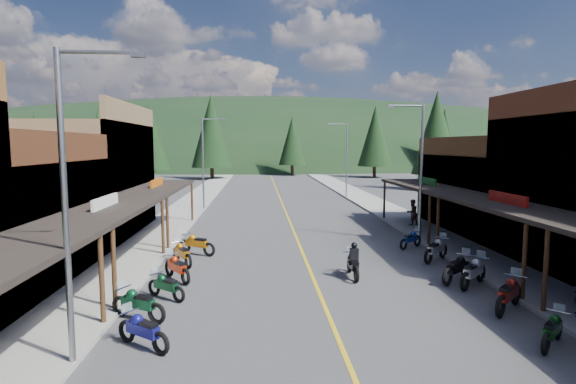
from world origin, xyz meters
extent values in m
plane|color=#38383A|center=(0.00, 0.00, 0.00)|extent=(220.00, 220.00, 0.00)
cube|color=gold|center=(0.00, 20.00, 0.01)|extent=(0.15, 90.00, 0.01)
cube|color=gray|center=(-8.70, 20.00, 0.07)|extent=(3.40, 94.00, 0.15)
cube|color=gray|center=(8.70, 20.00, 0.07)|extent=(3.40, 94.00, 0.15)
cylinder|color=#472D19|center=(-7.20, -3.40, 1.50)|extent=(0.16, 0.16, 3.00)
cube|color=#3F2111|center=(-10.15, 1.70, 3.10)|extent=(0.30, 9.00, 6.20)
cube|color=black|center=(-8.70, 1.70, 3.00)|extent=(3.20, 9.00, 0.18)
cylinder|color=#472D19|center=(-7.20, -2.20, 1.50)|extent=(0.16, 0.16, 3.00)
cylinder|color=#472D19|center=(-7.20, 5.60, 1.50)|extent=(0.16, 0.16, 3.00)
cube|color=silver|center=(-8.70, 1.70, 3.20)|extent=(0.12, 3.00, 0.70)
cube|color=brown|center=(-14.00, 11.30, 3.50)|extent=(8.00, 10.20, 7.00)
cube|color=brown|center=(-10.15, 11.30, 4.10)|extent=(0.30, 10.20, 8.20)
cube|color=black|center=(-8.70, 11.30, 3.00)|extent=(3.20, 10.20, 0.18)
cylinder|color=#472D19|center=(-7.20, 6.80, 1.50)|extent=(0.16, 0.16, 3.00)
cylinder|color=#472D19|center=(-7.20, 15.80, 1.50)|extent=(0.16, 0.16, 3.00)
cube|color=#CC590C|center=(-8.70, 11.30, 3.20)|extent=(0.12, 3.00, 0.70)
cylinder|color=#472D19|center=(7.20, -3.40, 1.50)|extent=(0.16, 0.16, 3.00)
cube|color=#562B19|center=(10.15, 1.70, 4.10)|extent=(0.30, 9.00, 8.20)
cube|color=black|center=(8.70, 1.70, 3.00)|extent=(3.20, 9.00, 0.18)
cylinder|color=#472D19|center=(7.20, -2.20, 1.50)|extent=(0.16, 0.16, 3.00)
cylinder|color=#472D19|center=(7.20, 5.60, 1.50)|extent=(0.16, 0.16, 3.00)
cube|color=#B2140F|center=(8.70, 1.70, 3.20)|extent=(0.12, 3.00, 0.70)
cube|color=#4C2D16|center=(14.00, 11.30, 2.50)|extent=(8.00, 10.20, 5.00)
cube|color=#4C2D16|center=(10.15, 11.30, 3.10)|extent=(0.30, 10.20, 6.20)
cube|color=black|center=(8.70, 11.30, 3.00)|extent=(3.20, 10.20, 0.18)
cylinder|color=#472D19|center=(7.20, 6.80, 1.50)|extent=(0.16, 0.16, 3.00)
cylinder|color=#472D19|center=(7.20, 15.80, 1.50)|extent=(0.16, 0.16, 3.00)
cube|color=#14591E|center=(8.70, 11.30, 3.20)|extent=(0.12, 3.00, 0.70)
cylinder|color=gray|center=(-7.10, -6.00, 4.00)|extent=(0.16, 0.16, 8.00)
cylinder|color=gray|center=(-6.10, -6.00, 7.90)|extent=(2.00, 0.10, 0.10)
cube|color=gray|center=(-5.20, -6.00, 7.85)|extent=(0.35, 0.18, 0.12)
cylinder|color=gray|center=(-7.10, 22.00, 4.00)|extent=(0.16, 0.16, 8.00)
cylinder|color=gray|center=(-6.10, 22.00, 7.90)|extent=(2.00, 0.10, 0.10)
cube|color=gray|center=(-5.20, 22.00, 7.85)|extent=(0.35, 0.18, 0.12)
cylinder|color=gray|center=(7.10, 8.00, 4.00)|extent=(0.16, 0.16, 8.00)
cylinder|color=gray|center=(6.10, 8.00, 7.90)|extent=(2.00, 0.10, 0.10)
cube|color=gray|center=(5.20, 8.00, 7.85)|extent=(0.35, 0.18, 0.12)
cylinder|color=gray|center=(7.10, 30.00, 4.00)|extent=(0.16, 0.16, 8.00)
cylinder|color=gray|center=(6.10, 30.00, 7.90)|extent=(2.00, 0.10, 0.10)
cube|color=gray|center=(5.20, 30.00, 7.85)|extent=(0.35, 0.18, 0.12)
ellipsoid|color=black|center=(0.00, 135.00, 0.00)|extent=(310.00, 140.00, 60.00)
cylinder|color=black|center=(-40.00, 62.00, 1.00)|extent=(0.60, 0.60, 2.00)
cone|color=black|center=(-40.00, 62.00, 6.50)|extent=(5.04, 5.04, 9.00)
cylinder|color=black|center=(-24.00, 70.00, 1.00)|extent=(0.60, 0.60, 2.00)
cone|color=black|center=(-24.00, 70.00, 7.25)|extent=(5.88, 5.88, 10.50)
cylinder|color=black|center=(-10.00, 58.00, 1.00)|extent=(0.60, 0.60, 2.00)
cone|color=black|center=(-10.00, 58.00, 8.00)|extent=(6.72, 6.72, 12.00)
cylinder|color=black|center=(4.00, 66.00, 1.00)|extent=(0.60, 0.60, 2.00)
cone|color=black|center=(4.00, 66.00, 6.50)|extent=(5.04, 5.04, 9.00)
cylinder|color=black|center=(18.00, 60.00, 1.00)|extent=(0.60, 0.60, 2.00)
cone|color=black|center=(18.00, 60.00, 7.25)|extent=(5.88, 5.88, 10.50)
cylinder|color=black|center=(34.00, 72.00, 1.00)|extent=(0.60, 0.60, 2.00)
cone|color=black|center=(34.00, 72.00, 8.00)|extent=(6.72, 6.72, 12.00)
cylinder|color=black|center=(46.00, 64.00, 1.00)|extent=(0.60, 0.60, 2.00)
cone|color=black|center=(46.00, 64.00, 6.50)|extent=(5.04, 5.04, 9.00)
cylinder|color=black|center=(-32.00, 76.00, 1.00)|extent=(0.60, 0.60, 2.00)
cone|color=black|center=(-32.00, 76.00, 7.25)|extent=(5.88, 5.88, 10.50)
cylinder|color=black|center=(-22.00, 40.00, 1.00)|extent=(0.60, 0.60, 2.00)
cone|color=black|center=(-22.00, 40.00, 6.00)|extent=(4.48, 4.48, 8.00)
cylinder|color=black|center=(24.00, 45.00, 1.00)|extent=(0.60, 0.60, 2.00)
cone|color=black|center=(24.00, 45.00, 6.40)|extent=(4.93, 4.93, 8.80)
cylinder|color=black|center=(-18.00, 50.00, 1.00)|extent=(0.60, 0.60, 2.00)
cone|color=black|center=(-18.00, 50.00, 6.80)|extent=(5.38, 5.38, 9.60)
cylinder|color=black|center=(20.00, 38.00, 1.00)|extent=(0.60, 0.60, 2.00)
cone|color=black|center=(20.00, 38.00, 7.20)|extent=(5.82, 5.82, 10.40)
imported|color=#4D3830|center=(8.29, 12.72, 1.05)|extent=(0.99, 0.77, 1.79)
camera|label=1|loc=(-2.31, -17.34, 5.68)|focal=28.00mm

